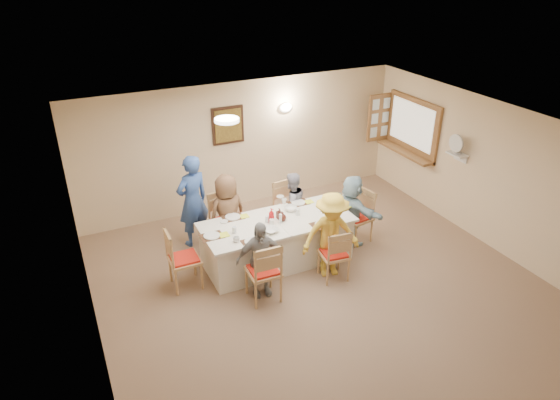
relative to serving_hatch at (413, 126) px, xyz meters
name	(u,v)px	position (x,y,z in m)	size (l,w,h in m)	color
ground	(332,298)	(-3.21, -2.40, -1.50)	(7.00, 7.00, 0.00)	#957053
room_walls	(338,209)	(-3.21, -2.40, 0.01)	(7.00, 7.00, 7.00)	beige
wall_picture	(228,125)	(-3.51, 1.06, 0.20)	(0.62, 0.05, 0.72)	#391F13
wall_sconce	(286,107)	(-2.31, 1.04, 0.40)	(0.26, 0.09, 0.18)	white
ceiling_light	(227,120)	(-4.21, -0.90, 0.97)	(0.36, 0.36, 0.05)	white
serving_hatch	(413,126)	(0.00, 0.00, 0.00)	(0.06, 1.50, 1.15)	brown
hatch_sill	(405,152)	(-0.12, 0.00, -0.53)	(0.30, 1.50, 0.05)	brown
shutter_door	(379,117)	(-0.26, 0.76, 0.00)	(0.55, 0.04, 1.00)	brown
fan_shelf	(457,154)	(-0.08, -1.35, -0.10)	(0.22, 0.36, 0.03)	white
desk_fan	(457,146)	(-0.11, -1.35, 0.05)	(0.30, 0.30, 0.28)	#A5A5A8
dining_table	(277,241)	(-3.53, -1.14, -1.12)	(2.45, 1.04, 0.76)	silver
chair_back_left	(226,221)	(-4.13, -0.34, -1.01)	(0.47, 0.47, 0.99)	tan
chair_back_right	(288,208)	(-2.93, -0.34, -1.02)	(0.46, 0.46, 0.95)	tan
chair_front_left	(263,270)	(-4.13, -1.94, -1.00)	(0.48, 0.48, 0.99)	tan
chair_front_right	(334,253)	(-2.93, -1.94, -1.05)	(0.43, 0.43, 0.90)	tan
chair_left_end	(184,258)	(-5.08, -1.14, -1.01)	(0.47, 0.47, 0.99)	tan
chair_right_end	(357,217)	(-1.98, -1.14, -1.02)	(0.46, 0.46, 0.95)	tan
diner_back_left	(227,214)	(-4.13, -0.46, -0.80)	(0.76, 0.58, 1.40)	brown
diner_back_right	(291,205)	(-2.93, -0.46, -0.90)	(0.65, 0.54, 1.21)	#9997AC
diner_front_left	(260,259)	(-4.13, -1.82, -0.89)	(0.75, 0.39, 1.22)	gray
diner_front_right	(331,235)	(-2.93, -1.82, -0.79)	(1.01, 0.71, 1.42)	yellow
diner_right_end	(351,210)	(-2.11, -1.14, -0.86)	(0.61, 1.23, 1.28)	#A3C6D6
caregiver	(193,201)	(-4.58, 0.01, -0.67)	(0.70, 0.56, 1.65)	#3457A5
placemat_fl	(253,242)	(-4.13, -1.56, -0.74)	(0.32, 0.24, 0.01)	#472B19
plate_fl	(253,241)	(-4.13, -1.56, -0.73)	(0.25, 0.25, 0.02)	white
napkin_fl	(265,240)	(-3.95, -1.61, -0.73)	(0.15, 0.15, 0.01)	#EEFC35
placemat_fr	(323,225)	(-2.93, -1.56, -0.74)	(0.36, 0.27, 0.01)	#472B19
plate_fr	(323,224)	(-2.93, -1.56, -0.73)	(0.25, 0.25, 0.02)	white
napkin_fr	(334,223)	(-2.75, -1.61, -0.73)	(0.13, 0.13, 0.01)	#EEFC35
placemat_bl	(233,217)	(-4.13, -0.72, -0.74)	(0.34, 0.26, 0.01)	#472B19
plate_bl	(233,217)	(-4.13, -0.72, -0.73)	(0.25, 0.25, 0.02)	white
napkin_bl	(244,216)	(-3.95, -0.77, -0.73)	(0.14, 0.14, 0.01)	#EEFC35
placemat_br	(298,203)	(-2.93, -0.72, -0.74)	(0.35, 0.26, 0.01)	#472B19
plate_br	(298,202)	(-2.93, -0.72, -0.73)	(0.24, 0.24, 0.01)	white
napkin_br	(309,202)	(-2.75, -0.77, -0.73)	(0.14, 0.14, 0.01)	#EEFC35
placemat_le	(212,236)	(-4.63, -1.14, -0.74)	(0.34, 0.26, 0.01)	#472B19
plate_le	(212,236)	(-4.63, -1.14, -0.73)	(0.25, 0.25, 0.02)	white
napkin_le	(224,235)	(-4.45, -1.19, -0.73)	(0.15, 0.15, 0.01)	#EEFC35
placemat_re	(337,207)	(-2.41, -1.14, -0.74)	(0.36, 0.27, 0.01)	#472B19
plate_re	(337,207)	(-2.41, -1.14, -0.73)	(0.22, 0.22, 0.01)	white
napkin_re	(348,206)	(-2.23, -1.19, -0.73)	(0.13, 0.13, 0.01)	#EEFC35
teacup_a	(236,239)	(-4.34, -1.44, -0.70)	(0.10, 0.10, 0.08)	white
teacup_b	(284,201)	(-3.15, -0.63, -0.70)	(0.11, 0.11, 0.08)	white
bowl_a	(271,230)	(-3.76, -1.41, -0.71)	(0.27, 0.27, 0.06)	white
bowl_b	(291,209)	(-3.17, -0.90, -0.71)	(0.27, 0.27, 0.07)	white
condiment_ketchup	(271,215)	(-3.63, -1.13, -0.62)	(0.12, 0.13, 0.25)	red
condiment_brown	(279,213)	(-3.46, -1.07, -0.65)	(0.08, 0.09, 0.18)	#401711
condiment_malt	(283,216)	(-3.44, -1.16, -0.66)	(0.14, 0.14, 0.15)	#401711
drinking_glass	(267,219)	(-3.68, -1.09, -0.68)	(0.07, 0.07, 0.10)	silver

